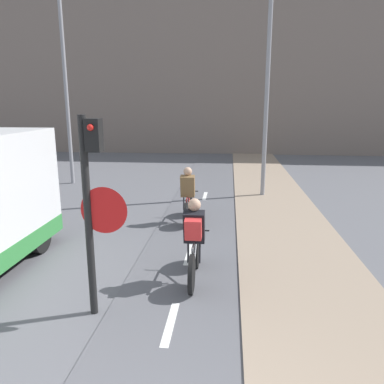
{
  "coord_description": "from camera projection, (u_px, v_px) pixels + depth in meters",
  "views": [
    {
      "loc": [
        0.77,
        -1.67,
        3.06
      ],
      "look_at": [
        0.0,
        6.11,
        1.2
      ],
      "focal_mm": 35.0,
      "sensor_mm": 36.0,
      "label": 1
    }
  ],
  "objects": [
    {
      "name": "cyclist_far",
      "position": [
        188.0,
        197.0,
        9.76
      ],
      "size": [
        0.46,
        1.61,
        1.46
      ],
      "color": "black",
      "rests_on": "ground_plane"
    },
    {
      "name": "street_lamp_far",
      "position": [
        64.0,
        61.0,
        13.62
      ],
      "size": [
        0.36,
        0.36,
        7.54
      ],
      "color": "gray",
      "rests_on": "ground_plane"
    },
    {
      "name": "cyclist_near",
      "position": [
        194.0,
        242.0,
        6.47
      ],
      "size": [
        0.46,
        1.66,
        1.49
      ],
      "color": "black",
      "rests_on": "ground_plane"
    },
    {
      "name": "traffic_light_pole",
      "position": [
        93.0,
        195.0,
        5.18
      ],
      "size": [
        0.67,
        0.25,
        2.91
      ],
      "color": "black",
      "rests_on": "ground_plane"
    },
    {
      "name": "street_lamp_sidewalk",
      "position": [
        268.0,
        59.0,
        11.63
      ],
      "size": [
        0.36,
        0.36,
        7.23
      ],
      "color": "gray",
      "rests_on": "ground_plane"
    },
    {
      "name": "building_row_background",
      "position": [
        219.0,
        73.0,
        24.34
      ],
      "size": [
        60.0,
        5.2,
        9.91
      ],
      "color": "slate",
      "rests_on": "ground_plane"
    }
  ]
}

